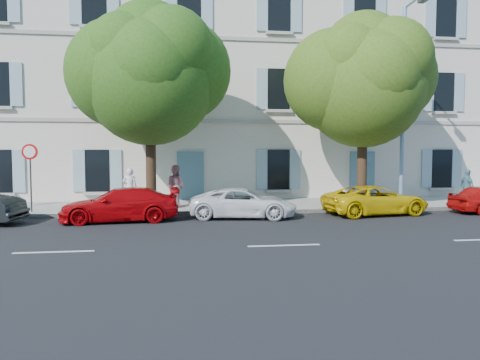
{
  "coord_description": "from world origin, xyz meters",
  "views": [
    {
      "loc": [
        -2.9,
        -16.29,
        2.62
      ],
      "look_at": [
        -0.39,
        2.0,
        1.4
      ],
      "focal_mm": 35.0,
      "sensor_mm": 36.0,
      "label": 1
    }
  ],
  "objects": [
    {
      "name": "kerb",
      "position": [
        0.0,
        2.28,
        0.08
      ],
      "size": [
        36.0,
        0.16,
        0.16
      ],
      "primitive_type": "cube",
      "color": "#9E998E",
      "rests_on": "ground"
    },
    {
      "name": "street_lamp",
      "position": [
        6.89,
        2.85,
        5.04
      ],
      "size": [
        0.31,
        1.84,
        8.63
      ],
      "color": "#7293BF",
      "rests_on": "sidewalk"
    },
    {
      "name": "car_yellow_supercar",
      "position": [
        5.01,
        1.38,
        0.59
      ],
      "size": [
        4.47,
        2.58,
        1.17
      ],
      "primitive_type": "imported",
      "rotation": [
        0.0,
        0.0,
        1.73
      ],
      "color": "#DFB709",
      "rests_on": "ground"
    },
    {
      "name": "building",
      "position": [
        0.0,
        10.2,
        6.0
      ],
      "size": [
        28.0,
        7.0,
        12.0
      ],
      "primitive_type": "cube",
      "color": "beige",
      "rests_on": "ground"
    },
    {
      "name": "pedestrian_b",
      "position": [
        -2.92,
        3.82,
        1.05
      ],
      "size": [
        1.11,
        1.09,
        1.8
      ],
      "primitive_type": "imported",
      "rotation": [
        0.0,
        0.0,
        2.43
      ],
      "color": "#B6757B",
      "rests_on": "sidewalk"
    },
    {
      "name": "tree_right",
      "position": [
        5.0,
        2.82,
        5.24
      ],
      "size": [
        5.16,
        5.16,
        7.94
      ],
      "color": "#3A2819",
      "rests_on": "sidewalk"
    },
    {
      "name": "road_sign",
      "position": [
        -8.56,
        2.97,
        2.08
      ],
      "size": [
        0.62,
        0.1,
        2.68
      ],
      "color": "#383A3D",
      "rests_on": "sidewalk"
    },
    {
      "name": "tree_left",
      "position": [
        -3.9,
        2.89,
        5.36
      ],
      "size": [
        5.22,
        5.22,
        8.1
      ],
      "color": "#3A2819",
      "rests_on": "sidewalk"
    },
    {
      "name": "sidewalk",
      "position": [
        0.0,
        4.45,
        0.07
      ],
      "size": [
        36.0,
        4.5,
        0.15
      ],
      "primitive_type": "cube",
      "color": "#A09E96",
      "rests_on": "ground"
    },
    {
      "name": "car_red_coupe",
      "position": [
        -4.92,
        0.97,
        0.61
      ],
      "size": [
        4.34,
        2.03,
        1.23
      ],
      "primitive_type": "imported",
      "rotation": [
        0.0,
        0.0,
        4.79
      ],
      "color": "#AA0408",
      "rests_on": "ground"
    },
    {
      "name": "pedestrian_c",
      "position": [
        10.18,
        3.2,
        0.93
      ],
      "size": [
        0.39,
        0.92,
        1.56
      ],
      "primitive_type": "imported",
      "rotation": [
        0.0,
        0.0,
        1.58
      ],
      "color": "teal",
      "rests_on": "sidewalk"
    },
    {
      "name": "ground",
      "position": [
        0.0,
        0.0,
        0.0
      ],
      "size": [
        90.0,
        90.0,
        0.0
      ],
      "primitive_type": "plane",
      "color": "black"
    },
    {
      "name": "pedestrian_a",
      "position": [
        -4.85,
        4.0,
        0.98
      ],
      "size": [
        0.63,
        0.43,
        1.66
      ],
      "primitive_type": "imported",
      "rotation": [
        0.0,
        0.0,
        3.2
      ],
      "color": "silver",
      "rests_on": "sidewalk"
    },
    {
      "name": "car_white_coupe",
      "position": [
        -0.36,
        1.25,
        0.56
      ],
      "size": [
        4.32,
        2.53,
        1.13
      ],
      "primitive_type": "imported",
      "rotation": [
        0.0,
        0.0,
        1.4
      ],
      "color": "white",
      "rests_on": "ground"
    }
  ]
}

